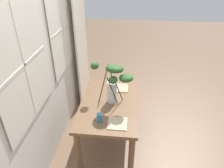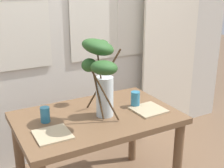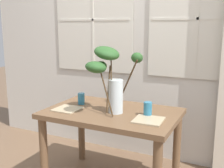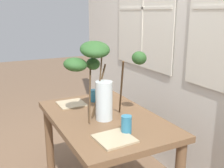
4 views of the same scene
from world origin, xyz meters
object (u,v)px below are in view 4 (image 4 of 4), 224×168
(vase_with_branches, at_px, (98,75))
(drinking_glass_blue_right, at_px, (126,125))
(plate_square_left, at_px, (72,104))
(drinking_glass_blue_left, at_px, (94,96))
(plate_square_right, at_px, (114,139))
(dining_table, at_px, (105,130))

(vase_with_branches, relative_size, drinking_glass_blue_right, 5.01)
(drinking_glass_blue_right, relative_size, plate_square_left, 0.55)
(drinking_glass_blue_left, height_order, plate_square_right, drinking_glass_blue_left)
(dining_table, xyz_separation_m, plate_square_right, (0.38, -0.11, 0.12))
(drinking_glass_blue_left, distance_m, plate_square_right, 0.77)
(drinking_glass_blue_right, height_order, plate_square_right, drinking_glass_blue_right)
(drinking_glass_blue_right, height_order, plate_square_left, drinking_glass_blue_right)
(drinking_glass_blue_left, xyz_separation_m, plate_square_right, (0.75, -0.19, -0.05))
(dining_table, height_order, vase_with_branches, vase_with_branches)
(plate_square_left, distance_m, plate_square_right, 0.77)
(drinking_glass_blue_left, bearing_deg, dining_table, -11.20)
(drinking_glass_blue_left, relative_size, plate_square_right, 0.48)
(drinking_glass_blue_left, xyz_separation_m, drinking_glass_blue_right, (0.70, -0.07, 0.01))
(vase_with_branches, bearing_deg, plate_square_left, -168.35)
(plate_square_left, bearing_deg, dining_table, 19.83)
(plate_square_left, bearing_deg, drinking_glass_blue_right, 10.79)
(vase_with_branches, distance_m, plate_square_left, 0.53)
(vase_with_branches, height_order, plate_square_left, vase_with_branches)
(dining_table, relative_size, drinking_glass_blue_left, 10.63)
(drinking_glass_blue_left, distance_m, plate_square_left, 0.22)
(drinking_glass_blue_right, bearing_deg, drinking_glass_blue_left, 174.04)
(vase_with_branches, xyz_separation_m, drinking_glass_blue_right, (0.32, 0.06, -0.28))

